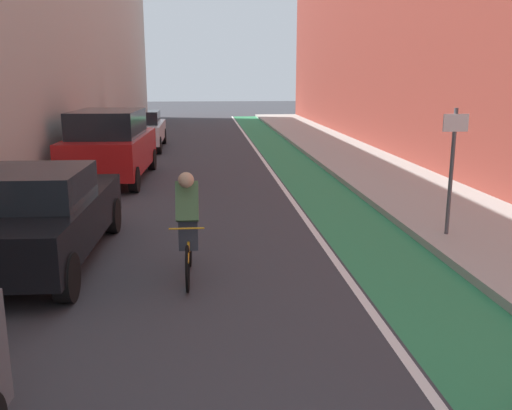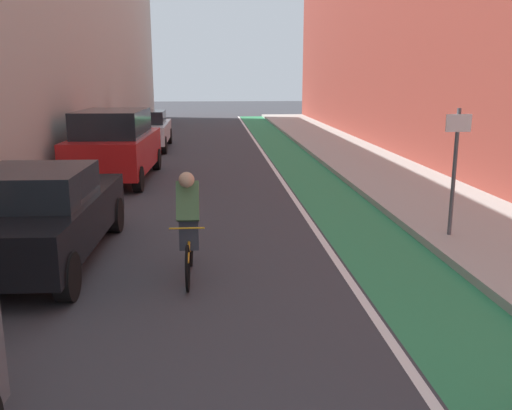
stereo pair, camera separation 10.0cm
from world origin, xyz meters
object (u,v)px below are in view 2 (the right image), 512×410
at_px(street_sign_post, 455,160).
at_px(parked_suv_red, 115,145).
at_px(parked_sedan_black, 40,214).
at_px(cyclist_mid, 188,222).
at_px(parked_sedan_white, 144,129).

bearing_deg(street_sign_post, parked_suv_red, 136.45).
bearing_deg(parked_suv_red, parked_sedan_black, -89.99).
bearing_deg(parked_sedan_black, parked_suv_red, 90.01).
bearing_deg(parked_sedan_black, cyclist_mid, -20.37).
xyz_separation_m(parked_sedan_black, parked_sedan_white, (0.00, 14.05, 0.00)).
bearing_deg(parked_sedan_black, parked_sedan_white, 89.99).
bearing_deg(street_sign_post, parked_sedan_white, 117.01).
relative_size(parked_sedan_black, street_sign_post, 2.00).
xyz_separation_m(parked_sedan_black, cyclist_mid, (2.35, -0.87, 0.06)).
relative_size(parked_sedan_black, parked_sedan_white, 1.02).
xyz_separation_m(parked_sedan_white, cyclist_mid, (2.35, -14.92, 0.06)).
relative_size(parked_sedan_white, cyclist_mid, 2.56).
bearing_deg(parked_sedan_white, parked_suv_red, -90.02).
relative_size(parked_sedan_white, street_sign_post, 1.96).
bearing_deg(parked_suv_red, street_sign_post, -43.55).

